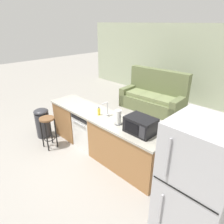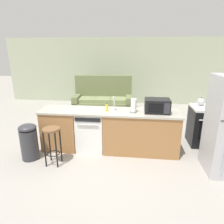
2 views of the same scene
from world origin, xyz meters
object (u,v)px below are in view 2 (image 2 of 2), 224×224
bar_stool (52,138)px  couch (103,101)px  stove_range (207,126)px  microwave (157,106)px  soap_bottle (107,108)px  dishwasher (91,131)px  kettle (201,102)px  paper_towel_roll (134,106)px  trash_bin (29,141)px

bar_stool → couch: couch is taller
stove_range → couch: (-2.80, 2.25, -0.06)m
bar_stool → couch: bearing=83.6°
microwave → soap_bottle: microwave is taller
dishwasher → couch: bearing=94.0°
soap_bottle → kettle: bearing=18.9°
paper_towel_roll → trash_bin: 2.21m
paper_towel_roll → couch: couch is taller
dishwasher → paper_towel_roll: bearing=-3.0°
dishwasher → stove_range: stove_range is taller
microwave → kettle: size_ratio=2.44×
soap_bottle → couch: 2.95m
trash_bin → stove_range: bearing=16.7°
soap_bottle → kettle: (2.08, 0.71, 0.01)m
soap_bottle → kettle: kettle is taller
soap_bottle → couch: (-0.55, 2.84, -0.58)m
paper_towel_roll → couch: 3.12m
microwave → couch: (-1.58, 2.80, -0.65)m
bar_stool → stove_range: bearing=21.6°
kettle → trash_bin: kettle is taller
soap_bottle → bar_stool: size_ratio=0.24×
dishwasher → kettle: kettle is taller
dishwasher → couch: 2.81m
stove_range → dishwasher: bearing=-168.1°
trash_bin → paper_towel_roll: bearing=14.5°
stove_range → trash_bin: bearing=-163.3°
paper_towel_roll → couch: (-1.10, 2.85, -0.64)m
kettle → paper_towel_roll: bearing=-154.6°
microwave → soap_bottle: size_ratio=2.84×
bar_stool → kettle: bearing=24.8°
microwave → trash_bin: bearing=-167.1°
paper_towel_roll → kettle: paper_towel_roll is taller
paper_towel_roll → microwave: bearing=5.5°
bar_stool → couch: (0.39, 3.52, -0.14)m
stove_range → trash_bin: (-3.74, -1.13, -0.07)m
stove_range → couch: couch is taller
dishwasher → soap_bottle: size_ratio=4.77×
stove_range → bar_stool: stove_range is taller
dishwasher → microwave: (1.38, -0.00, 0.62)m
paper_towel_roll → kettle: 1.69m
dishwasher → microwave: microwave is taller
paper_towel_roll → stove_range: bearing=19.4°
kettle → stove_range: bearing=-38.2°
soap_bottle → couch: couch is taller
kettle → couch: bearing=141.1°
microwave → stove_range: bearing=24.3°
stove_range → soap_bottle: soap_bottle is taller
stove_range → couch: bearing=141.1°
trash_bin → couch: size_ratio=0.36×
bar_stool → trash_bin: 0.59m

